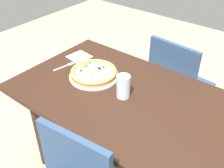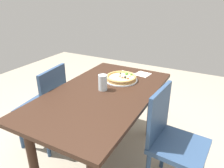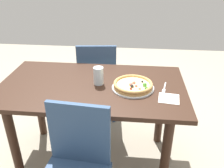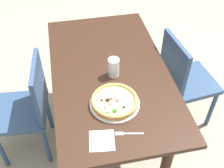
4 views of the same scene
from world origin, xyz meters
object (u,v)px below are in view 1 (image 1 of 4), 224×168
at_px(plate, 94,76).
at_px(pizza, 94,72).
at_px(fork, 66,66).
at_px(chair_far, 177,85).
at_px(drinking_glass, 123,86).
at_px(dining_table, 131,113).
at_px(napkin, 79,57).

xyz_separation_m(plate, pizza, (-0.00, 0.00, 0.03)).
xyz_separation_m(pizza, fork, (-0.23, -0.02, -0.03)).
height_order(chair_far, pizza, chair_far).
bearing_deg(drinking_glass, plate, 169.67).
xyz_separation_m(dining_table, chair_far, (0.00, 0.62, -0.14)).
distance_m(chair_far, fork, 0.86).
distance_m(dining_table, plate, 0.34).
bearing_deg(drinking_glass, pizza, 169.55).
bearing_deg(napkin, fork, -83.01).
distance_m(dining_table, chair_far, 0.64).
distance_m(dining_table, pizza, 0.35).
bearing_deg(pizza, chair_far, 61.58).
relative_size(drinking_glass, napkin, 0.98).
height_order(drinking_glass, napkin, drinking_glass).
height_order(chair_far, plate, chair_far).
bearing_deg(dining_table, plate, 174.46).
bearing_deg(chair_far, pizza, -113.41).
height_order(pizza, fork, pizza).
bearing_deg(napkin, dining_table, -15.36).
distance_m(plate, fork, 0.23).
bearing_deg(dining_table, drinking_glass, -161.13).
bearing_deg(plate, dining_table, -5.54).
height_order(plate, fork, plate).
xyz_separation_m(dining_table, fork, (-0.55, 0.01, 0.12)).
bearing_deg(pizza, plate, -36.21).
xyz_separation_m(chair_far, plate, (-0.32, -0.59, 0.26)).
relative_size(pizza, fork, 1.77).
distance_m(pizza, napkin, 0.28).
distance_m(chair_far, napkin, 0.78).
xyz_separation_m(plate, drinking_glass, (0.27, -0.05, 0.06)).
bearing_deg(napkin, pizza, -26.45).
bearing_deg(drinking_glass, chair_far, 85.31).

